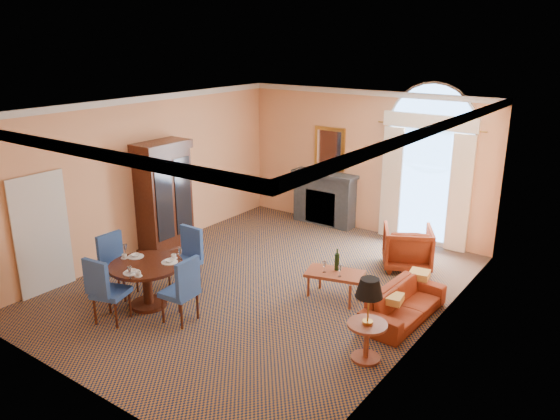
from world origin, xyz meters
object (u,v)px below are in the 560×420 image
Objects in this scene: sofa at (404,304)px; coffee_table at (335,274)px; armoire at (164,199)px; dining_table at (147,275)px; side_table at (368,309)px; armchair at (407,247)px.

sofa is 1.64× the size of coffee_table.
armoire is 1.91× the size of dining_table.
armoire is at bearing 94.51° from sofa.
coffee_table is 0.89× the size of side_table.
coffee_table is at bearing 134.01° from side_table.
armchair is 0.76× the size of side_table.
dining_table reaches higher than sofa.
sofa is (5.27, 0.15, -0.85)m from armoire.
armoire is at bearing 166.11° from coffee_table.
sofa is at bearing -13.91° from coffee_table.
dining_table is 3.75m from side_table.
coffee_table is (-1.25, -0.04, 0.20)m from sofa.
side_table is at bearing 10.86° from dining_table.
armoire is at bearing 130.29° from dining_table.
sofa is 1.27m from coffee_table.
armoire is at bearing 166.96° from side_table.
armchair is at bearing 54.61° from dining_table.
sofa is 1.92× the size of armchair.
armchair is at bearing 24.76° from armoire.
sofa is at bearing 92.07° from side_table.
sofa is 1.46× the size of side_table.
armoire is 1.31× the size of sofa.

